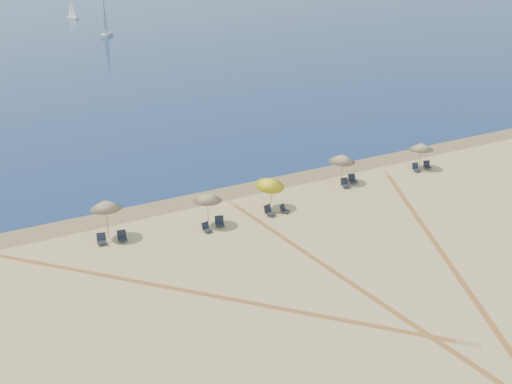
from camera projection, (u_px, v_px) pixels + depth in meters
ground at (497, 363)px, 25.63m from camera, size 160.00×160.00×0.00m
wet_sand at (228, 192)px, 44.82m from camera, size 500.00×500.00×0.00m
umbrella_1 at (106, 204)px, 36.44m from camera, size 1.94×1.94×2.63m
umbrella_2 at (207, 197)px, 38.31m from camera, size 1.87×1.87×2.38m
umbrella_3 at (270, 182)px, 40.97m from camera, size 2.03×2.11×2.50m
umbrella_4 at (342, 158)px, 45.87m from camera, size 2.08×2.11×2.41m
umbrella_5 at (421, 146)px, 49.20m from camera, size 2.03×2.04×2.28m
chair_2 at (102, 240)px, 36.42m from camera, size 0.70×0.77×0.67m
chair_3 at (122, 237)px, 36.82m from camera, size 0.67×0.75×0.67m
chair_4 at (207, 228)px, 38.08m from camera, size 0.59×0.66×0.61m
chair_5 at (219, 222)px, 38.86m from camera, size 0.76×0.82×0.68m
chair_6 at (269, 211)px, 40.53m from camera, size 0.76×0.83×0.73m
chair_7 at (284, 209)px, 41.00m from camera, size 0.68×0.72×0.60m
chair_8 at (345, 183)px, 45.64m from camera, size 0.72×0.80×0.71m
chair_9 at (353, 179)px, 46.50m from camera, size 0.70×0.78×0.71m
chair_10 at (416, 168)px, 49.13m from camera, size 0.66×0.74×0.70m
chair_11 at (427, 165)px, 49.81m from camera, size 0.75×0.80×0.66m
sailboat_0 at (72, 11)px, 182.58m from camera, size 2.71×5.12×7.41m
sailboat_2 at (105, 24)px, 138.63m from camera, size 4.69×6.29×9.49m
tire_tracks at (334, 275)px, 32.86m from camera, size 54.42×43.17×0.00m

